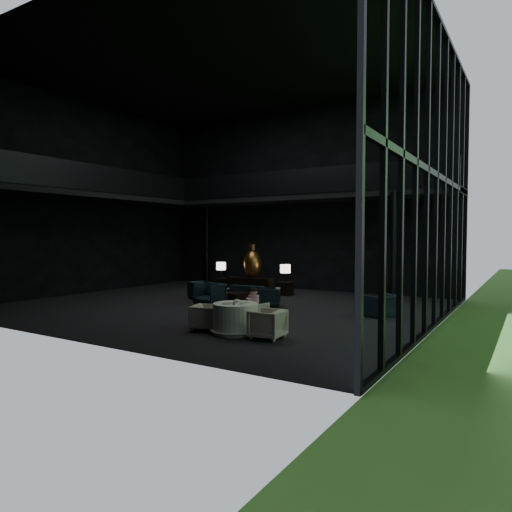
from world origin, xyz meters
The scene contains 35 objects.
floor centered at (0.00, 0.00, 0.00)m, with size 14.00×12.00×0.02m, color black.
ceiling centered at (0.00, 0.00, 8.00)m, with size 14.00×12.00×0.02m, color black.
wall_back centered at (0.00, 6.00, 4.00)m, with size 14.00×0.04×8.00m, color black.
wall_front centered at (0.00, -6.00, 4.00)m, with size 14.00×0.04×8.00m, color black.
wall_left centered at (-7.00, 0.00, 4.00)m, with size 0.04×12.00×8.00m, color black.
curtain_wall centered at (6.95, 0.00, 4.00)m, with size 0.20×12.00×8.00m, color black, non-canonical shape.
mezzanine_left centered at (-6.00, 0.00, 4.00)m, with size 2.00×12.00×0.25m, color black.
mezzanine_back centered at (1.00, 5.00, 4.00)m, with size 12.00×2.00×0.25m, color black.
railing_left centered at (-5.00, 0.00, 4.60)m, with size 0.06×12.00×1.00m, color black.
railing_back centered at (1.00, 4.00, 4.60)m, with size 12.00×0.06×1.00m, color black.
column_nw centered at (-5.00, 5.70, 2.00)m, with size 0.24×0.24×4.00m, color black.
column_ne centered at (4.80, 4.00, 2.00)m, with size 0.24×0.24×4.00m, color black.
console centered at (-1.02, 3.55, 0.33)m, with size 2.04×0.46×0.65m, color black.
bronze_urn centered at (-1.02, 3.72, 1.25)m, with size 0.75×0.75×1.40m.
side_table_left centered at (-2.62, 3.72, 0.27)m, with size 0.50×0.50×0.55m, color black.
table_lamp_left centered at (-2.62, 3.66, 1.05)m, with size 0.42×0.42×0.70m.
side_table_right centered at (0.58, 3.67, 0.28)m, with size 0.50×0.50×0.55m, color black.
table_lamp_right centered at (0.58, 3.67, 1.05)m, with size 0.42×0.42×0.70m.
sofa centered at (-0.05, 2.00, 0.33)m, with size 1.71×0.50×0.67m, color #182535.
lounge_armchair_west centered at (-1.70, 1.01, 0.36)m, with size 0.70×0.65×0.72m, color black.
lounge_armchair_east centered at (1.48, 0.80, 0.33)m, with size 0.64×0.60×0.66m, color black.
lounge_armchair_south centered at (-0.34, -0.15, 0.48)m, with size 0.92×0.87×0.95m, color #1A333C.
window_armchair centered at (5.28, 0.90, 0.41)m, with size 0.93×0.60×0.81m, color #1D2E3A.
coffee_table centered at (0.03, 1.05, 0.18)m, with size 0.79×0.79×0.35m, color black.
dining_table centered at (2.90, -3.35, 0.33)m, with size 1.25×1.25×0.75m.
dining_chair_north centered at (2.78, -2.42, 0.34)m, with size 0.66×0.62×0.68m, color #ADAA9E.
dining_chair_east centered at (3.85, -3.42, 0.37)m, with size 0.72×0.67×0.74m, color beige.
dining_chair_west centered at (1.99, -3.36, 0.32)m, with size 0.62×0.58×0.64m, color #BCAF93.
child centered at (2.88, -2.46, 0.75)m, with size 0.28×0.28×0.60m.
plate_a centered at (2.79, -3.53, 0.76)m, with size 0.27×0.27×0.02m, color white.
plate_b centered at (3.06, -3.16, 0.76)m, with size 0.21×0.21×0.01m, color white.
saucer centered at (3.12, -3.41, 0.76)m, with size 0.14×0.14×0.01m, color white.
coffee_cup centered at (3.10, -3.37, 0.79)m, with size 0.07×0.07×0.06m, color white.
cereal_bowl centered at (2.86, -3.23, 0.79)m, with size 0.17×0.17×0.09m, color white.
cream_pot centered at (3.01, -3.58, 0.79)m, with size 0.07×0.07×0.08m, color #99999E.
Camera 1 is at (9.20, -12.63, 2.43)m, focal length 32.00 mm.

